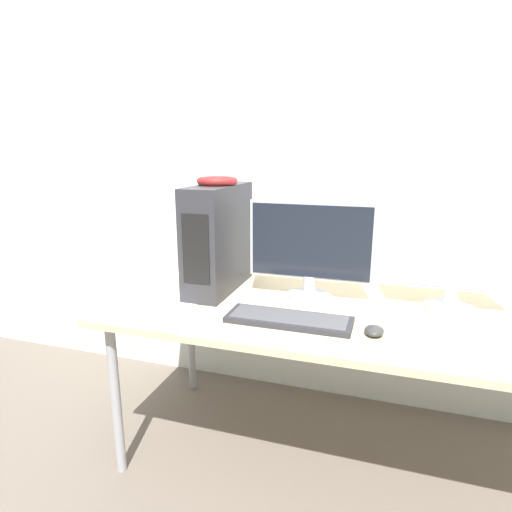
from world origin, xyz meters
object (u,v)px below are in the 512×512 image
monitor_main (310,247)px  keyboard (289,319)px  pc_tower (218,238)px  headphones (217,181)px  monitor_right_near (454,262)px  cell_phone (154,304)px  mouse (374,331)px

monitor_main → keyboard: 0.36m
pc_tower → keyboard: size_ratio=1.01×
pc_tower → monitor_main: (0.42, -0.00, -0.01)m
keyboard → pc_tower: bearing=143.8°
headphones → monitor_right_near: size_ratio=0.39×
monitor_right_near → cell_phone: (-1.15, -0.32, -0.19)m
mouse → cell_phone: size_ratio=0.52×
monitor_main → monitor_right_near: 0.56m
headphones → monitor_right_near: (0.98, 0.03, -0.29)m
monitor_main → keyboard: (-0.02, -0.29, -0.21)m
keyboard → cell_phone: (-0.57, 0.01, -0.01)m
monitor_right_near → mouse: 0.48m
cell_phone → mouse: bearing=19.0°
pc_tower → monitor_main: pc_tower is taller
cell_phone → monitor_main: bearing=46.5°
pc_tower → monitor_right_near: pc_tower is taller
headphones → monitor_right_near: 1.02m
keyboard → cell_phone: bearing=179.3°
mouse → cell_phone: (-0.88, 0.03, -0.01)m
mouse → pc_tower: bearing=156.2°
pc_tower → cell_phone: size_ratio=2.84×
headphones → monitor_main: (0.42, -0.00, -0.27)m
monitor_main → pc_tower: bearing=180.0°
headphones → keyboard: headphones is taller
monitor_right_near → mouse: size_ratio=5.32×
keyboard → mouse: 0.31m
monitor_main → keyboard: monitor_main is taller
mouse → monitor_right_near: bearing=51.6°
pc_tower → monitor_main: 0.42m
pc_tower → keyboard: pc_tower is taller
keyboard → monitor_main: bearing=86.4°
monitor_right_near → cell_phone: bearing=-164.5°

